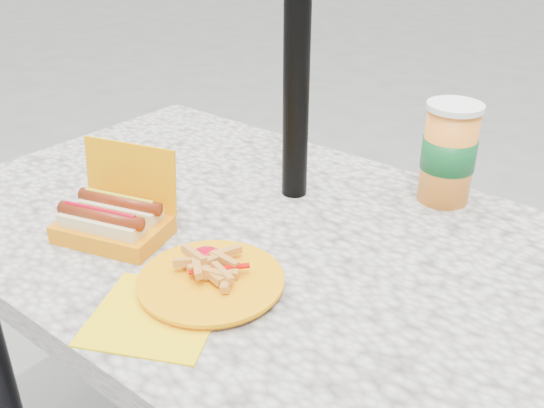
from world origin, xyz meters
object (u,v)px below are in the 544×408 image
Objects in this scene: soda_cup at (449,153)px; hotdog_box at (114,219)px; fries_plate at (206,282)px; umbrella_pole at (298,15)px.

hotdog_box is at bearing -128.25° from soda_cup.
fries_plate is at bearing -107.09° from soda_cup.
umbrella_pole is at bearing 50.25° from hotdog_box.
hotdog_box is 1.10× the size of soda_cup.
umbrella_pole reaches higher than soda_cup.
soda_cup is (0.25, 0.16, -0.25)m from umbrella_pole.
soda_cup reaches higher than fries_plate.
umbrella_pole reaches higher than fries_plate.
hotdog_box reaches higher than fries_plate.
umbrella_pole is 0.39m from soda_cup.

